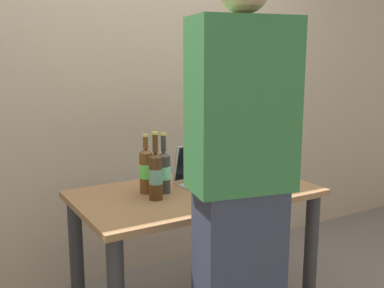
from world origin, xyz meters
The scene contains 8 objects.
desk centered at (0.00, 0.00, 0.62)m, with size 1.25×0.71×0.77m.
laptop centered at (0.13, 0.07, 0.82)m, with size 0.36×0.31×0.22m.
beer_bottle_dark centered at (-0.25, -0.03, 0.90)m, with size 0.07×0.07×0.34m.
beer_bottle_amber centered at (-0.16, 0.05, 0.89)m, with size 0.07×0.07×0.31m.
beer_bottle_green centered at (-0.24, 0.09, 0.90)m, with size 0.07×0.07×0.31m.
person_figure centered at (-0.16, -0.60, 0.93)m, with size 0.43×0.33×1.84m.
coffee_mug centered at (0.55, 0.22, 0.83)m, with size 0.12×0.08×0.11m.
back_wall centered at (0.00, 0.83, 1.30)m, with size 6.00×0.10×2.60m, color tan.
Camera 1 is at (-1.18, -1.97, 1.47)m, focal length 42.41 mm.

